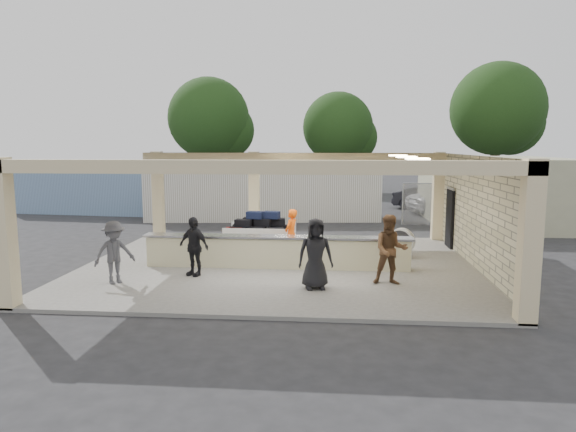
# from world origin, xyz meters

# --- Properties ---
(ground) EXTENTS (120.00, 120.00, 0.00)m
(ground) POSITION_xyz_m (0.00, 0.00, 0.00)
(ground) COLOR #232326
(ground) RESTS_ON ground
(pavilion) EXTENTS (12.01, 10.00, 3.55)m
(pavilion) POSITION_xyz_m (0.21, 0.66, 1.35)
(pavilion) COLOR slate
(pavilion) RESTS_ON ground
(baggage_counter) EXTENTS (8.20, 0.58, 0.98)m
(baggage_counter) POSITION_xyz_m (0.00, -0.50, 0.59)
(baggage_counter) COLOR beige
(baggage_counter) RESTS_ON pavilion
(luggage_cart) EXTENTS (2.41, 1.52, 1.40)m
(luggage_cart) POSITION_xyz_m (-0.87, 1.94, 0.85)
(luggage_cart) COLOR silver
(luggage_cart) RESTS_ON pavilion
(drum_fan) EXTENTS (0.93, 0.64, 0.98)m
(drum_fan) POSITION_xyz_m (3.96, 1.25, 0.63)
(drum_fan) COLOR silver
(drum_fan) RESTS_ON pavilion
(baggage_handler) EXTENTS (0.53, 0.68, 1.65)m
(baggage_handler) POSITION_xyz_m (0.34, 0.68, 0.93)
(baggage_handler) COLOR #FF590D
(baggage_handler) RESTS_ON pavilion
(passenger_a) EXTENTS (0.92, 0.41, 1.88)m
(passenger_a) POSITION_xyz_m (3.24, -2.11, 1.04)
(passenger_a) COLOR brown
(passenger_a) RESTS_ON pavilion
(passenger_b) EXTENTS (1.05, 0.74, 1.70)m
(passenger_b) POSITION_xyz_m (-2.26, -1.65, 0.95)
(passenger_b) COLOR black
(passenger_b) RESTS_ON pavilion
(passenger_c) EXTENTS (1.07, 1.03, 1.70)m
(passenger_c) POSITION_xyz_m (-4.16, -2.68, 0.95)
(passenger_c) COLOR #48484D
(passenger_c) RESTS_ON pavilion
(passenger_d) EXTENTS (0.96, 0.54, 1.85)m
(passenger_d) POSITION_xyz_m (1.25, -2.70, 1.03)
(passenger_d) COLOR black
(passenger_d) RESTS_ON pavilion
(car_white_a) EXTENTS (5.48, 3.87, 1.42)m
(car_white_a) POSITION_xyz_m (8.37, 13.18, 0.71)
(car_white_a) COLOR white
(car_white_a) RESTS_ON ground
(car_white_b) EXTENTS (4.68, 2.59, 1.40)m
(car_white_b) POSITION_xyz_m (11.22, 13.28, 0.70)
(car_white_b) COLOR white
(car_white_b) RESTS_ON ground
(car_dark) EXTENTS (4.34, 2.80, 1.37)m
(car_dark) POSITION_xyz_m (7.36, 15.14, 0.68)
(car_dark) COLOR black
(car_dark) RESTS_ON ground
(container_white) EXTENTS (11.92, 3.49, 2.54)m
(container_white) POSITION_xyz_m (-1.88, 10.21, 1.27)
(container_white) COLOR silver
(container_white) RESTS_ON ground
(container_blue) EXTENTS (10.87, 3.54, 2.78)m
(container_blue) POSITION_xyz_m (-10.92, 11.96, 1.39)
(container_blue) COLOR #7798BE
(container_blue) RESTS_ON ground
(fence) EXTENTS (12.06, 0.06, 2.03)m
(fence) POSITION_xyz_m (11.00, 9.00, 1.05)
(fence) COLOR gray
(fence) RESTS_ON ground
(tree_left) EXTENTS (6.60, 6.30, 9.00)m
(tree_left) POSITION_xyz_m (-7.68, 24.16, 5.59)
(tree_left) COLOR #382619
(tree_left) RESTS_ON ground
(tree_mid) EXTENTS (6.00, 5.60, 8.00)m
(tree_mid) POSITION_xyz_m (2.32, 26.16, 4.96)
(tree_mid) COLOR #382619
(tree_mid) RESTS_ON ground
(tree_right) EXTENTS (7.20, 7.00, 10.00)m
(tree_right) POSITION_xyz_m (14.32, 25.16, 6.21)
(tree_right) COLOR #382619
(tree_right) RESTS_ON ground
(adjacent_building) EXTENTS (6.00, 8.00, 3.20)m
(adjacent_building) POSITION_xyz_m (9.50, 10.00, 1.60)
(adjacent_building) COLOR #B0AF8C
(adjacent_building) RESTS_ON ground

